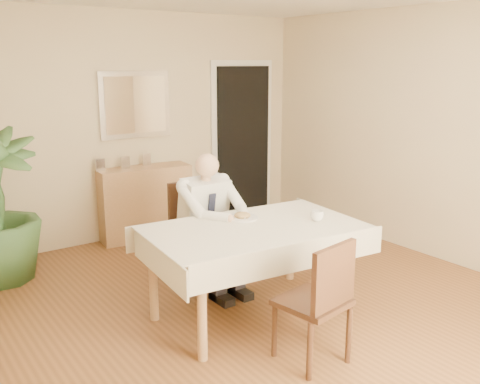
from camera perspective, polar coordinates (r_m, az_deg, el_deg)
room at (r=4.21m, az=2.77°, el=3.71°), size 5.00×5.02×2.60m
doorway at (r=7.12m, az=0.28°, el=5.41°), size 0.96×0.07×2.10m
mirror at (r=6.31m, az=-11.10°, el=9.11°), size 0.86×0.04×0.76m
dining_table at (r=4.30m, az=1.47°, el=-4.76°), size 1.81×1.18×0.75m
chair_far at (r=5.04m, az=-4.61°, el=-3.61°), size 0.49×0.49×0.94m
chair_near at (r=3.68m, az=8.62°, el=-10.98°), size 0.48×0.49×0.90m
seated_man at (r=4.76m, az=-2.83°, el=-2.64°), size 0.48×0.72×1.24m
plate at (r=4.47m, az=0.25°, el=-2.77°), size 0.26×0.26×0.02m
food at (r=4.47m, az=0.25°, el=-2.50°), size 0.14×0.14×0.06m
knife at (r=4.44m, az=1.12°, el=-2.66°), size 0.01×0.13×0.01m
fork at (r=4.40m, az=0.28°, el=-2.83°), size 0.01×0.13×0.01m
coffee_mug at (r=4.45m, az=8.22°, el=-2.54°), size 0.14×0.14×0.09m
sideboard at (r=6.36m, az=-10.07°, el=-1.11°), size 1.09×0.47×0.85m
photo_frame_left at (r=6.11m, az=-14.68°, el=2.79°), size 0.10×0.02×0.14m
photo_frame_center at (r=6.19m, az=-12.14°, el=3.07°), size 0.10×0.02×0.14m
photo_frame_right at (r=6.36m, az=-9.93°, el=3.45°), size 0.10×0.02×0.14m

